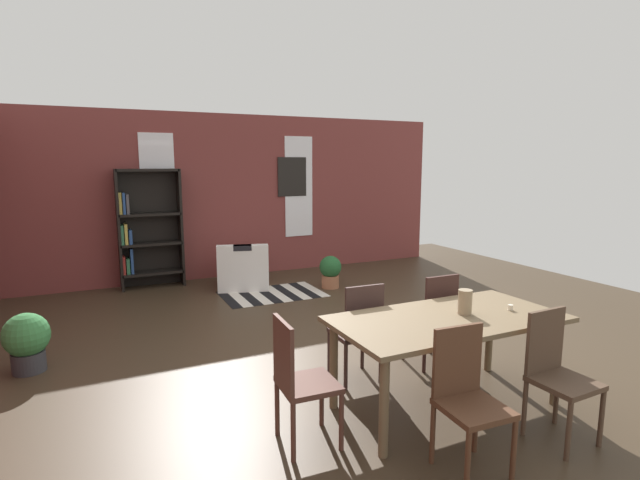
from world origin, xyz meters
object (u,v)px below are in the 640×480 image
dining_table (448,327)px  dining_chair_far_right (434,316)px  armchair_white (243,271)px  dining_chair_near_left (467,395)px  dining_chair_far_left (359,329)px  potted_plant_corner (27,340)px  potted_plant_by_shelf (330,271)px  dining_chair_near_right (556,371)px  vase_on_table (465,302)px  dining_chair_head_left (299,378)px  bookshelf_tall (146,228)px

dining_table → dining_chair_far_right: (0.43, 0.70, -0.18)m
armchair_white → dining_chair_near_left: bearing=-90.3°
dining_chair_far_left → potted_plant_corner: dining_chair_far_left is taller
potted_plant_by_shelf → dining_chair_near_right: bearing=-95.7°
dining_chair_near_left → armchair_white: dining_chair_near_left is taller
dining_chair_far_right → dining_chair_near_left: bearing=-121.2°
dining_chair_far_left → potted_plant_corner: 3.22m
vase_on_table → potted_plant_corner: vase_on_table is taller
dining_chair_head_left → dining_chair_far_right: bearing=21.7°
dining_chair_head_left → dining_chair_far_left: size_ratio=1.00×
dining_chair_near_right → armchair_white: bearing=99.0°
vase_on_table → dining_chair_far_left: bearing=130.7°
dining_chair_far_left → bookshelf_tall: (-1.37, 4.52, 0.46)m
dining_table → potted_plant_corner: (-3.23, 2.29, -0.37)m
dining_chair_head_left → dining_chair_far_left: bearing=38.0°
armchair_white → potted_plant_corner: 3.61m
bookshelf_tall → dining_chair_far_left: bearing=-73.2°
potted_plant_by_shelf → dining_chair_far_left: bearing=-112.4°
vase_on_table → dining_chair_near_left: (-0.60, -0.70, -0.37)m
dining_table → bookshelf_tall: size_ratio=0.99×
dining_chair_far_left → dining_chair_near_left: bearing=-89.7°
dining_chair_far_right → potted_plant_by_shelf: dining_chair_far_right is taller
dining_table → dining_chair_near_left: size_ratio=2.01×
dining_chair_far_left → dining_chair_near_right: (0.86, -1.41, 0.00)m
vase_on_table → dining_table: bearing=180.0°
vase_on_table → potted_plant_corner: size_ratio=0.35×
dining_chair_near_right → armchair_white: dining_chair_near_right is taller
vase_on_table → dining_chair_far_right: vase_on_table is taller
potted_plant_by_shelf → vase_on_table: bearing=-100.3°
dining_table → potted_plant_corner: dining_table is taller
dining_table → bookshelf_tall: bookshelf_tall is taller
vase_on_table → dining_chair_head_left: (-1.50, 0.00, -0.37)m
dining_table → dining_chair_head_left: dining_chair_head_left is taller
dining_chair_head_left → potted_plant_by_shelf: (2.21, 3.88, -0.23)m
dining_chair_far_left → dining_chair_near_left: 1.41m
armchair_white → dining_chair_far_left: bearing=-90.5°
bookshelf_tall → dining_chair_near_left: bearing=-76.9°
dining_table → dining_chair_head_left: (-1.33, 0.00, -0.18)m
armchair_white → dining_chair_far_right: bearing=-77.7°
dining_chair_far_right → potted_plant_corner: 3.99m
dining_chair_near_left → bookshelf_tall: (-1.37, 5.93, 0.46)m
bookshelf_tall → potted_plant_corner: 3.33m
dining_table → potted_plant_by_shelf: bearing=77.2°
potted_plant_by_shelf → potted_plant_corner: potted_plant_corner is taller
dining_chair_far_right → dining_table: bearing=-121.4°
potted_plant_by_shelf → armchair_white: bearing=153.6°
vase_on_table → dining_chair_near_left: vase_on_table is taller
dining_table → potted_plant_by_shelf: (0.88, 3.89, -0.41)m
dining_chair_far_left → dining_chair_near_left: (0.01, -1.41, 0.00)m
vase_on_table → potted_plant_by_shelf: bearing=79.7°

